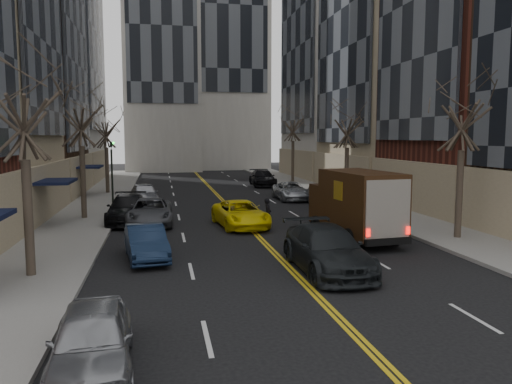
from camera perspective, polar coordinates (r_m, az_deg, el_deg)
ground at (r=11.37m, az=14.27°, el=-18.41°), size 160.00×160.00×0.00m
sidewalk_left at (r=36.88m, az=-17.79°, el=-1.19°), size 4.00×66.00×0.15m
sidewalk_right at (r=39.01m, az=9.46°, el=-0.57°), size 4.00×66.00×0.15m
streetwall_right at (r=47.61m, az=16.33°, el=18.69°), size 12.26×49.00×34.00m
tree_lf_near at (r=17.90m, az=-25.20°, el=10.61°), size 3.20×3.20×8.41m
tree_lf_mid at (r=29.68m, az=-19.46°, el=9.62°), size 3.20×3.20×8.91m
tree_lf_far at (r=42.55m, az=-16.83°, el=7.84°), size 3.20×3.20×8.12m
tree_rt_near at (r=24.34m, az=22.64°, el=9.95°), size 3.20×3.20×8.71m
tree_rt_mid at (r=36.82m, az=10.43°, el=8.50°), size 3.20×3.20×8.32m
tree_rt_far at (r=51.11m, az=4.27°, el=8.60°), size 3.20×3.20×9.11m
traffic_signal at (r=31.50m, az=-16.14°, el=2.64°), size 0.29×0.26×4.70m
ups_truck at (r=23.15m, az=11.31°, el=-1.51°), size 2.83×6.01×3.19m
observer_sedan at (r=17.82m, az=8.11°, el=-6.49°), size 2.23×5.41×1.57m
taxi at (r=26.21m, az=-1.78°, el=-2.52°), size 2.78×5.13×1.37m
pedestrian at (r=25.69m, az=1.36°, el=-2.47°), size 0.47×0.63×1.57m
parked_lf_a at (r=10.92m, az=-18.23°, el=-15.76°), size 1.85×4.05×1.35m
parked_lf_b at (r=19.77m, az=-12.44°, el=-5.67°), size 1.91×4.15×1.32m
parked_lf_c at (r=27.36m, az=-12.02°, el=-2.23°), size 2.40×5.11×1.42m
parked_lf_d at (r=28.29m, az=-14.42°, el=-1.90°), size 2.20×5.28×1.52m
parked_lf_e at (r=35.54m, az=-12.66°, el=-0.21°), size 2.28×4.62×1.51m
parked_rt_a at (r=34.32m, az=7.55°, el=-0.46°), size 1.99×4.30×1.36m
parked_rt_b at (r=37.48m, az=4.04°, el=0.12°), size 2.28×4.80×1.32m
parked_rt_c at (r=47.81m, az=0.75°, el=1.61°), size 2.37×5.36×1.53m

